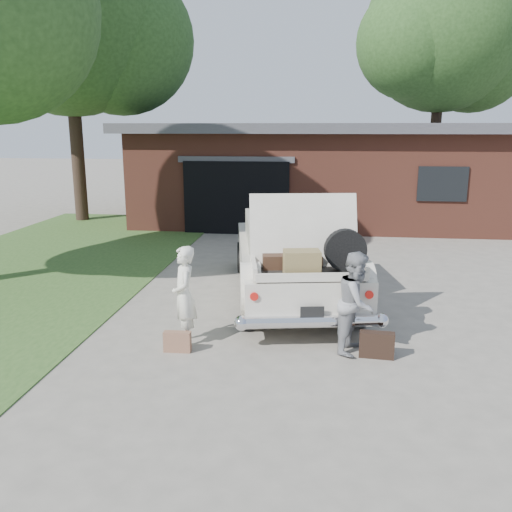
# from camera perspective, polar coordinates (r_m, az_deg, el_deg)

# --- Properties ---
(ground) EXTENTS (90.00, 90.00, 0.00)m
(ground) POSITION_cam_1_polar(r_m,az_deg,el_deg) (8.82, -0.47, -7.88)
(ground) COLOR gray
(ground) RESTS_ON ground
(grass_strip) EXTENTS (6.00, 16.00, 0.02)m
(grass_strip) POSITION_cam_1_polar(r_m,az_deg,el_deg) (13.32, -22.85, -1.50)
(grass_strip) COLOR #2D4C1E
(grass_strip) RESTS_ON ground
(house) EXTENTS (12.80, 7.80, 3.30)m
(house) POSITION_cam_1_polar(r_m,az_deg,el_deg) (19.67, 6.75, 8.92)
(house) COLOR brown
(house) RESTS_ON ground
(tree_back) EXTENTS (7.58, 6.59, 10.10)m
(tree_back) POSITION_cam_1_polar(r_m,az_deg,el_deg) (20.01, -18.95, 22.32)
(tree_back) COLOR #38281E
(tree_back) RESTS_ON ground
(tree_right) EXTENTS (7.30, 6.34, 10.09)m
(tree_right) POSITION_cam_1_polar(r_m,az_deg,el_deg) (24.79, 19.24, 20.71)
(tree_right) COLOR #38281E
(tree_right) RESTS_ON ground
(sedan) EXTENTS (2.91, 5.58, 2.16)m
(sedan) POSITION_cam_1_polar(r_m,az_deg,el_deg) (10.41, 3.82, -0.04)
(sedan) COLOR silver
(sedan) RESTS_ON ground
(woman_left) EXTENTS (0.52, 0.64, 1.50)m
(woman_left) POSITION_cam_1_polar(r_m,az_deg,el_deg) (8.18, -7.56, -4.15)
(woman_left) COLOR silver
(woman_left) RESTS_ON ground
(woman_right) EXTENTS (0.77, 0.87, 1.49)m
(woman_right) POSITION_cam_1_polar(r_m,az_deg,el_deg) (7.96, 10.55, -4.81)
(woman_right) COLOR gray
(woman_right) RESTS_ON ground
(suitcase_left) EXTENTS (0.40, 0.13, 0.31)m
(suitcase_left) POSITION_cam_1_polar(r_m,az_deg,el_deg) (8.08, -8.28, -8.92)
(suitcase_left) COLOR #906249
(suitcase_left) RESTS_ON ground
(suitcase_right) EXTENTS (0.50, 0.20, 0.38)m
(suitcase_right) POSITION_cam_1_polar(r_m,az_deg,el_deg) (7.98, 12.59, -9.11)
(suitcase_right) COLOR black
(suitcase_right) RESTS_ON ground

